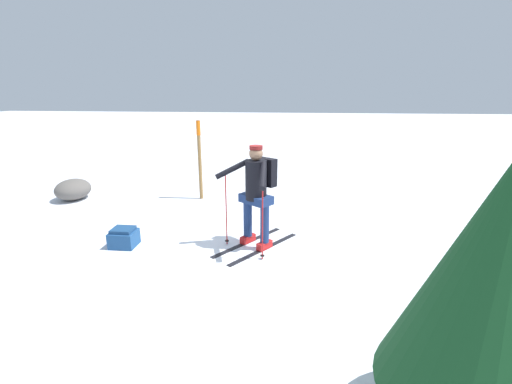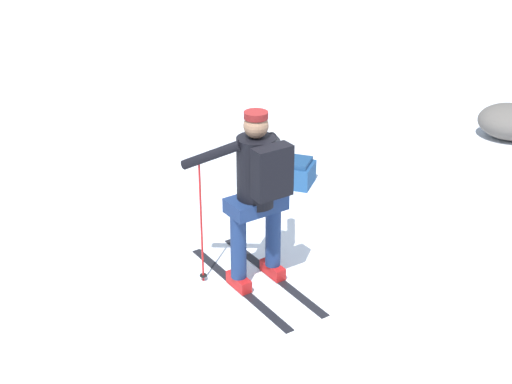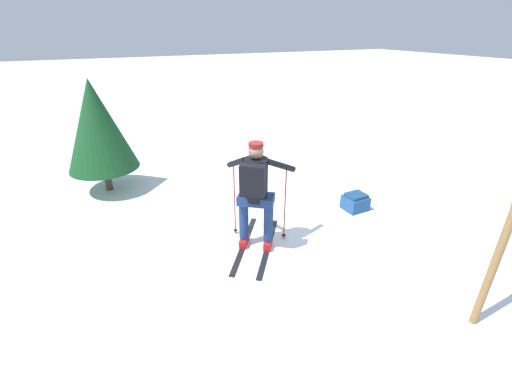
% 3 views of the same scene
% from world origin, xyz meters
% --- Properties ---
extents(ground_plane, '(80.00, 80.00, 0.00)m').
position_xyz_m(ground_plane, '(0.00, 0.00, 0.00)').
color(ground_plane, white).
extents(skier, '(1.64, 1.38, 1.75)m').
position_xyz_m(skier, '(0.06, 0.25, 1.02)').
color(skier, black).
rests_on(skier, ground_plane).
extents(dropped_backpack, '(0.39, 0.43, 0.33)m').
position_xyz_m(dropped_backpack, '(0.37, -2.03, 0.16)').
color(dropped_backpack, navy).
rests_on(dropped_backpack, ground_plane).
extents(rock_boulder, '(0.92, 0.78, 0.51)m').
position_xyz_m(rock_boulder, '(-2.04, -4.59, 0.25)').
color(rock_boulder, '#5B5651').
rests_on(rock_boulder, ground_plane).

